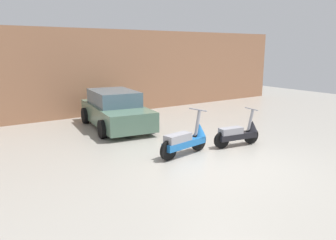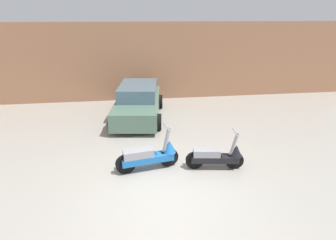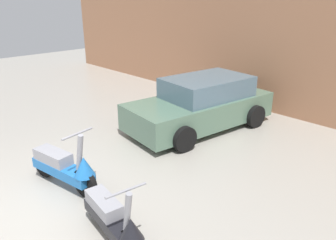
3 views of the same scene
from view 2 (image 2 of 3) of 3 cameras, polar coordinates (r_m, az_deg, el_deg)
The scene contains 5 objects.
ground_plane at distance 6.07m, azimuth 0.05°, elevation -15.51°, with size 28.00×28.00×0.00m, color #9E998E.
wall_back at distance 12.12m, azimuth -4.55°, elevation 12.45°, with size 19.60×0.12×3.44m, color #9E6B4C.
scooter_front_left at distance 6.69m, azimuth -3.87°, elevation -7.61°, with size 1.62×0.64×1.14m.
scooter_front_right at distance 6.83m, azimuth 10.71°, elevation -7.65°, with size 1.48×0.55×1.03m.
car_rear_left at distance 10.08m, azimuth -6.48°, elevation 3.89°, with size 2.15×3.87×1.26m.
Camera 2 is at (-0.64, -4.79, 3.69)m, focal length 28.00 mm.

